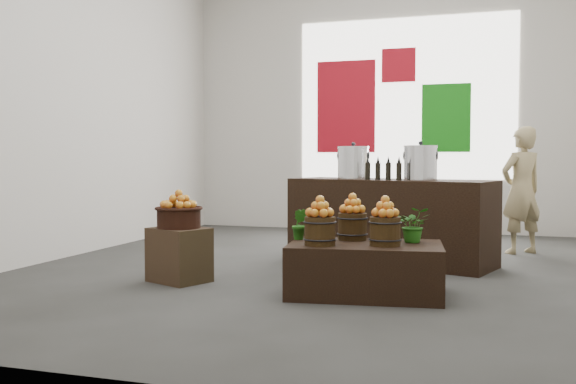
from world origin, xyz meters
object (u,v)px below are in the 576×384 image
(stock_pot_left, at_px, (353,163))
(stock_pot_center, at_px, (420,164))
(crate, at_px, (179,255))
(wicker_basket, at_px, (179,218))
(counter, at_px, (389,221))
(display_table, at_px, (365,269))
(shopper, at_px, (521,190))

(stock_pot_left, height_order, stock_pot_center, same)
(stock_pot_center, bearing_deg, crate, -142.35)
(stock_pot_left, bearing_deg, stock_pot_center, -17.71)
(wicker_basket, relative_size, stock_pot_center, 1.16)
(counter, xyz_separation_m, stock_pot_center, (0.33, -0.10, 0.61))
(stock_pot_left, bearing_deg, counter, -17.71)
(counter, xyz_separation_m, stock_pot_left, (-0.42, 0.13, 0.61))
(crate, height_order, counter, counter)
(crate, xyz_separation_m, counter, (1.64, 1.63, 0.20))
(crate, relative_size, display_table, 0.40)
(wicker_basket, relative_size, shopper, 0.26)
(wicker_basket, distance_m, stock_pot_center, 2.54)
(display_table, bearing_deg, wicker_basket, 170.36)
(counter, height_order, stock_pot_center, stock_pot_center)
(crate, height_order, stock_pot_center, stock_pot_center)
(wicker_basket, distance_m, stock_pot_left, 2.20)
(display_table, xyz_separation_m, counter, (-0.05, 1.70, 0.23))
(crate, bearing_deg, shopper, 42.10)
(counter, height_order, shopper, shopper)
(display_table, bearing_deg, shopper, 57.81)
(wicker_basket, bearing_deg, display_table, -2.59)
(counter, xyz_separation_m, shopper, (1.37, 1.09, 0.30))
(crate, relative_size, stock_pot_center, 1.45)
(wicker_basket, bearing_deg, shopper, 42.10)
(wicker_basket, bearing_deg, stock_pot_center, 37.65)
(crate, height_order, shopper, shopper)
(display_table, distance_m, counter, 1.72)
(crate, bearing_deg, wicker_basket, 0.00)
(display_table, relative_size, counter, 0.56)
(stock_pot_center, height_order, shopper, shopper)
(wicker_basket, relative_size, display_table, 0.32)
(stock_pot_left, distance_m, shopper, 2.05)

